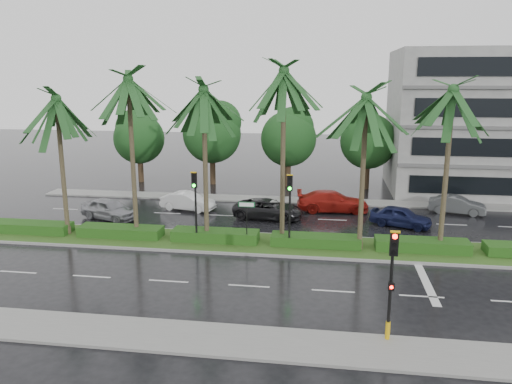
# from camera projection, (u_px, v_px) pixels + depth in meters

# --- Properties ---
(ground) EXTENTS (120.00, 120.00, 0.00)m
(ground) POSITION_uv_depth(u_px,v_px,m) (263.00, 251.00, 28.71)
(ground) COLOR black
(ground) RESTS_ON ground
(near_sidewalk) EXTENTS (40.00, 2.40, 0.12)m
(near_sidewalk) POSITION_uv_depth(u_px,v_px,m) (227.00, 340.00, 18.87)
(near_sidewalk) COLOR slate
(near_sidewalk) RESTS_ON ground
(far_sidewalk) EXTENTS (40.00, 2.00, 0.12)m
(far_sidewalk) POSITION_uv_depth(u_px,v_px,m) (282.00, 200.00, 40.27)
(far_sidewalk) COLOR slate
(far_sidewalk) RESTS_ON ground
(median) EXTENTS (36.00, 4.00, 0.15)m
(median) POSITION_uv_depth(u_px,v_px,m) (265.00, 244.00, 29.66)
(median) COLOR gray
(median) RESTS_ON ground
(hedge) EXTENTS (35.20, 1.40, 0.60)m
(hedge) POSITION_uv_depth(u_px,v_px,m) (265.00, 238.00, 29.58)
(hedge) COLOR #1D4212
(hedge) RESTS_ON median
(lane_markings) EXTENTS (34.00, 13.06, 0.01)m
(lane_markings) POSITION_uv_depth(u_px,v_px,m) (315.00, 256.00, 27.87)
(lane_markings) COLOR silver
(lane_markings) RESTS_ON ground
(palm_row) EXTENTS (26.30, 4.20, 10.77)m
(palm_row) POSITION_uv_depth(u_px,v_px,m) (243.00, 100.00, 27.93)
(palm_row) COLOR #3B3122
(palm_row) RESTS_ON median
(signal_near) EXTENTS (0.34, 0.45, 4.36)m
(signal_near) POSITION_uv_depth(u_px,v_px,m) (391.00, 281.00, 18.25)
(signal_near) COLOR black
(signal_near) RESTS_ON near_sidewalk
(signal_median_left) EXTENTS (0.34, 0.42, 4.36)m
(signal_median_left) POSITION_uv_depth(u_px,v_px,m) (195.00, 197.00, 28.88)
(signal_median_left) COLOR black
(signal_median_left) RESTS_ON median
(signal_median_right) EXTENTS (0.34, 0.42, 4.36)m
(signal_median_right) POSITION_uv_depth(u_px,v_px,m) (290.00, 200.00, 28.11)
(signal_median_right) COLOR black
(signal_median_right) RESTS_ON median
(street_sign) EXTENTS (0.95, 0.09, 2.60)m
(street_sign) POSITION_uv_depth(u_px,v_px,m) (247.00, 212.00, 28.84)
(street_sign) COLOR black
(street_sign) RESTS_ON median
(bg_trees) EXTENTS (32.76, 5.33, 7.69)m
(bg_trees) POSITION_uv_depth(u_px,v_px,m) (286.00, 136.00, 44.65)
(bg_trees) COLOR #382819
(bg_trees) RESTS_ON ground
(building) EXTENTS (16.00, 10.00, 12.00)m
(building) POSITION_uv_depth(u_px,v_px,m) (489.00, 122.00, 42.31)
(building) COLOR slate
(building) RESTS_ON ground
(car_silver) EXTENTS (3.19, 4.67, 1.48)m
(car_silver) POSITION_uv_depth(u_px,v_px,m) (109.00, 209.00, 34.91)
(car_silver) COLOR gray
(car_silver) RESTS_ON ground
(car_white) EXTENTS (2.23, 4.29, 1.34)m
(car_white) POSITION_uv_depth(u_px,v_px,m) (188.00, 201.00, 37.32)
(car_white) COLOR silver
(car_white) RESTS_ON ground
(car_darkgrey) EXTENTS (2.81, 5.15, 1.37)m
(car_darkgrey) POSITION_uv_depth(u_px,v_px,m) (268.00, 209.00, 35.14)
(car_darkgrey) COLOR black
(car_darkgrey) RESTS_ON ground
(car_red) EXTENTS (2.53, 5.41, 1.53)m
(car_red) POSITION_uv_depth(u_px,v_px,m) (333.00, 201.00, 36.96)
(car_red) COLOR maroon
(car_red) RESTS_ON ground
(car_blue) EXTENTS (2.96, 4.31, 1.36)m
(car_blue) POSITION_uv_depth(u_px,v_px,m) (401.00, 216.00, 33.25)
(car_blue) COLOR #171C45
(car_blue) RESTS_ON ground
(car_grey) EXTENTS (2.33, 4.17, 1.30)m
(car_grey) POSITION_uv_depth(u_px,v_px,m) (457.00, 205.00, 36.38)
(car_grey) COLOR #4D5052
(car_grey) RESTS_ON ground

